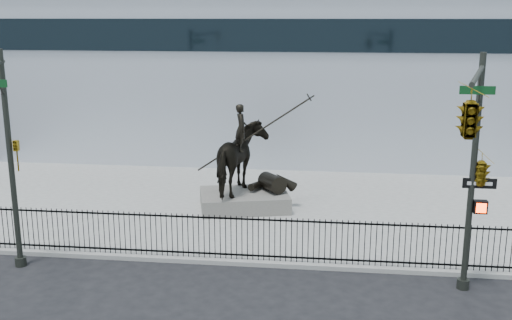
# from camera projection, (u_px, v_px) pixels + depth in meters

# --- Properties ---
(ground) EXTENTS (120.00, 120.00, 0.00)m
(ground) POSITION_uv_depth(u_px,v_px,m) (231.00, 279.00, 18.56)
(ground) COLOR black
(ground) RESTS_ON ground
(plaza) EXTENTS (30.00, 12.00, 0.15)m
(plaza) POSITION_uv_depth(u_px,v_px,m) (258.00, 207.00, 25.30)
(plaza) COLOR gray
(plaza) RESTS_ON ground
(building) EXTENTS (44.00, 14.00, 9.00)m
(building) POSITION_uv_depth(u_px,v_px,m) (282.00, 73.00, 36.79)
(building) COLOR #B5BCC5
(building) RESTS_ON ground
(picket_fence) EXTENTS (22.10, 0.10, 1.50)m
(picket_fence) POSITION_uv_depth(u_px,v_px,m) (237.00, 237.00, 19.56)
(picket_fence) COLOR black
(picket_fence) RESTS_ON plaza
(statue_plinth) EXTENTS (4.07, 3.26, 0.67)m
(statue_plinth) POSITION_uv_depth(u_px,v_px,m) (244.00, 200.00, 24.88)
(statue_plinth) COLOR #5A5752
(statue_plinth) RESTS_ON plaza
(equestrian_statue) EXTENTS (4.46, 3.34, 3.89)m
(equestrian_statue) POSITION_uv_depth(u_px,v_px,m) (246.00, 160.00, 24.47)
(equestrian_statue) COLOR black
(equestrian_statue) RESTS_ON statue_plinth
(traffic_signal_left) EXTENTS (1.52, 4.84, 7.00)m
(traffic_signal_left) POSITION_uv_depth(u_px,v_px,m) (3.00, 151.00, 17.80)
(traffic_signal_left) COLOR #252823
(traffic_signal_left) RESTS_ON ground
(traffic_signal_right) EXTENTS (2.17, 6.86, 7.00)m
(traffic_signal_right) POSITION_uv_depth(u_px,v_px,m) (475.00, 146.00, 14.73)
(traffic_signal_right) COLOR #252823
(traffic_signal_right) RESTS_ON ground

